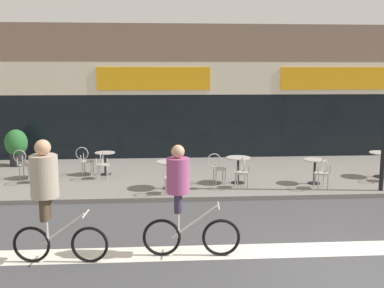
% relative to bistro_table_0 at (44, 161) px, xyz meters
% --- Properties ---
extents(ground_plane, '(120.00, 120.00, 0.00)m').
position_rel_bistro_table_0_xyz_m(ground_plane, '(6.78, -6.92, -0.66)').
color(ground_plane, '#424244').
extents(sidewalk_slab, '(40.00, 5.50, 0.12)m').
position_rel_bistro_table_0_xyz_m(sidewalk_slab, '(6.78, 0.33, -0.60)').
color(sidewalk_slab, slate).
rests_on(sidewalk_slab, ground).
extents(storefront_facade, '(40.00, 4.06, 5.12)m').
position_rel_bistro_table_0_xyz_m(storefront_facade, '(6.78, 5.04, 1.89)').
color(storefront_facade, '#7F6656').
rests_on(storefront_facade, ground).
extents(bike_lane_stripe, '(36.00, 0.70, 0.01)m').
position_rel_bistro_table_0_xyz_m(bike_lane_stripe, '(6.78, -5.78, -0.65)').
color(bike_lane_stripe, silver).
rests_on(bike_lane_stripe, ground).
extents(bistro_table_0, '(0.71, 0.71, 0.75)m').
position_rel_bistro_table_0_xyz_m(bistro_table_0, '(0.00, 0.00, 0.00)').
color(bistro_table_0, black).
rests_on(bistro_table_0, sidewalk_slab).
extents(bistro_table_1, '(0.63, 0.63, 0.72)m').
position_rel_bistro_table_0_xyz_m(bistro_table_1, '(1.82, 0.38, -0.03)').
color(bistro_table_1, black).
rests_on(bistro_table_1, sidewalk_slab).
extents(bistro_table_2, '(0.78, 0.78, 0.78)m').
position_rel_bistro_table_0_xyz_m(bistro_table_2, '(3.86, -1.49, 0.02)').
color(bistro_table_2, black).
rests_on(bistro_table_2, sidewalk_slab).
extents(bistro_table_3, '(0.71, 0.71, 0.78)m').
position_rel_bistro_table_0_xyz_m(bistro_table_3, '(5.85, -0.99, 0.01)').
color(bistro_table_3, black).
rests_on(bistro_table_3, sidewalk_slab).
extents(bistro_table_4, '(0.65, 0.65, 0.73)m').
position_rel_bistro_table_0_xyz_m(bistro_table_4, '(8.07, -1.21, -0.02)').
color(bistro_table_4, black).
rests_on(bistro_table_4, sidewalk_slab).
extents(bistro_table_5, '(0.78, 0.78, 0.78)m').
position_rel_bistro_table_0_xyz_m(bistro_table_5, '(10.44, -0.52, 0.02)').
color(bistro_table_5, black).
rests_on(bistro_table_5, sidewalk_slab).
extents(cafe_chair_0_near, '(0.42, 0.58, 0.90)m').
position_rel_bistro_table_0_xyz_m(cafe_chair_0_near, '(-0.00, -0.63, -0.02)').
color(cafe_chair_0_near, '#B7B2AD').
rests_on(cafe_chair_0_near, sidewalk_slab).
extents(cafe_chair_0_side, '(0.60, 0.45, 0.90)m').
position_rel_bistro_table_0_xyz_m(cafe_chair_0_side, '(-0.62, 0.01, -0.02)').
color(cafe_chair_0_side, '#B7B2AD').
rests_on(cafe_chair_0_side, sidewalk_slab).
extents(cafe_chair_1_near, '(0.42, 0.58, 0.90)m').
position_rel_bistro_table_0_xyz_m(cafe_chair_1_near, '(1.81, -0.24, -0.02)').
color(cafe_chair_1_near, '#B7B2AD').
rests_on(cafe_chair_1_near, sidewalk_slab).
extents(cafe_chair_1_side, '(0.59, 0.43, 0.90)m').
position_rel_bistro_table_0_xyz_m(cafe_chair_1_side, '(1.19, 0.39, -0.02)').
color(cafe_chair_1_side, '#B7B2AD').
rests_on(cafe_chair_1_side, sidewalk_slab).
extents(cafe_chair_2_near, '(0.45, 0.60, 0.90)m').
position_rel_bistro_table_0_xyz_m(cafe_chair_2_near, '(3.85, -2.11, -0.02)').
color(cafe_chair_2_near, '#B7B2AD').
rests_on(cafe_chair_2_near, sidewalk_slab).
extents(cafe_chair_3_near, '(0.42, 0.58, 0.90)m').
position_rel_bistro_table_0_xyz_m(cafe_chair_3_near, '(5.85, -1.62, -0.02)').
color(cafe_chair_3_near, '#B7B2AD').
rests_on(cafe_chair_3_near, sidewalk_slab).
extents(cafe_chair_3_side, '(0.60, 0.45, 0.90)m').
position_rel_bistro_table_0_xyz_m(cafe_chair_3_side, '(5.23, -1.00, -0.02)').
color(cafe_chair_3_side, '#B7B2AD').
rests_on(cafe_chair_3_side, sidewalk_slab).
extents(cafe_chair_4_near, '(0.43, 0.59, 0.90)m').
position_rel_bistro_table_0_xyz_m(cafe_chair_4_near, '(8.08, -1.84, -0.02)').
color(cafe_chair_4_near, '#B7B2AD').
rests_on(cafe_chair_4_near, sidewalk_slab).
extents(planter_pot, '(0.77, 0.77, 1.28)m').
position_rel_bistro_table_0_xyz_m(planter_pot, '(-1.43, 1.99, 0.18)').
color(planter_pot, '#232326').
rests_on(planter_pot, sidewalk_slab).
extents(cyclist_1, '(1.80, 0.51, 2.08)m').
position_rel_bistro_table_0_xyz_m(cyclist_1, '(3.98, -5.90, 0.51)').
color(cyclist_1, black).
rests_on(cyclist_1, ground).
extents(cyclist_2, '(1.70, 0.55, 2.22)m').
position_rel_bistro_table_0_xyz_m(cyclist_2, '(1.63, -6.03, 0.67)').
color(cyclist_2, black).
rests_on(cyclist_2, ground).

